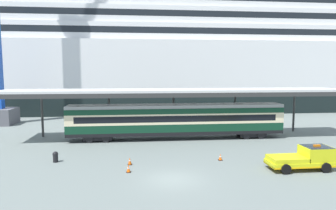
{
  "coord_description": "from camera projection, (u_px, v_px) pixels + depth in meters",
  "views": [
    {
      "loc": [
        -2.68,
        -21.8,
        7.94
      ],
      "look_at": [
        0.61,
        9.59,
        4.5
      ],
      "focal_mm": 32.81,
      "sensor_mm": 36.0,
      "label": 1
    }
  ],
  "objects": [
    {
      "name": "ground_plane",
      "position": [
        173.0,
        179.0,
        22.69
      ],
      "size": [
        400.0,
        400.0,
        0.0
      ],
      "primitive_type": "plane",
      "color": "slate"
    },
    {
      "name": "cruise_ship",
      "position": [
        162.0,
        47.0,
        69.3
      ],
      "size": [
        141.31,
        29.72,
        39.21
      ],
      "color": "black",
      "rests_on": "ground"
    },
    {
      "name": "platform_canopy",
      "position": [
        176.0,
        91.0,
        36.25
      ],
      "size": [
        40.31,
        5.61,
        5.85
      ],
      "color": "silver",
      "rests_on": "ground"
    },
    {
      "name": "train_carriage",
      "position": [
        176.0,
        120.0,
        36.19
      ],
      "size": [
        25.15,
        2.81,
        4.11
      ],
      "color": "black",
      "rests_on": "ground"
    },
    {
      "name": "service_truck",
      "position": [
        306.0,
        157.0,
        24.96
      ],
      "size": [
        5.22,
        2.29,
        2.02
      ],
      "color": "yellow",
      "rests_on": "ground"
    },
    {
      "name": "traffic_cone_near",
      "position": [
        128.0,
        169.0,
        24.26
      ],
      "size": [
        0.36,
        0.36,
        0.61
      ],
      "color": "black",
      "rests_on": "ground"
    },
    {
      "name": "traffic_cone_mid",
      "position": [
        220.0,
        157.0,
        27.56
      ],
      "size": [
        0.36,
        0.36,
        0.59
      ],
      "color": "black",
      "rests_on": "ground"
    },
    {
      "name": "traffic_cone_far",
      "position": [
        130.0,
        161.0,
        26.25
      ],
      "size": [
        0.36,
        0.36,
        0.64
      ],
      "color": "black",
      "rests_on": "ground"
    },
    {
      "name": "quay_bollard",
      "position": [
        55.0,
        156.0,
        26.97
      ],
      "size": [
        0.48,
        0.48,
        0.96
      ],
      "color": "black",
      "rests_on": "ground"
    }
  ]
}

